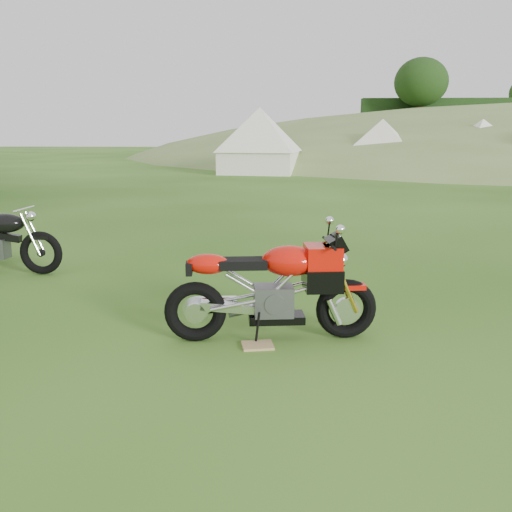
# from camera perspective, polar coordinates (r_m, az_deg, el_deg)

# --- Properties ---
(ground) EXTENTS (120.00, 120.00, 0.00)m
(ground) POSITION_cam_1_polar(r_m,az_deg,el_deg) (6.36, 2.22, -5.26)
(ground) COLOR #244F11
(ground) RESTS_ON ground
(sport_motorcycle) EXTENTS (1.94, 0.69, 1.14)m
(sport_motorcycle) POSITION_cam_1_polar(r_m,az_deg,el_deg) (5.30, 1.56, -2.51)
(sport_motorcycle) COLOR red
(sport_motorcycle) RESTS_ON ground
(plywood_board) EXTENTS (0.32, 0.27, 0.02)m
(plywood_board) POSITION_cam_1_polar(r_m,az_deg,el_deg) (5.28, 0.16, -8.93)
(plywood_board) COLOR tan
(plywood_board) RESTS_ON ground
(tent_left) EXTENTS (3.68, 3.68, 2.80)m
(tent_left) POSITION_cam_1_polar(r_m,az_deg,el_deg) (26.11, 0.38, 11.34)
(tent_left) COLOR white
(tent_left) RESTS_ON ground
(tent_mid) EXTENTS (3.57, 3.57, 2.51)m
(tent_mid) POSITION_cam_1_polar(r_m,az_deg,el_deg) (28.30, 12.48, 10.86)
(tent_mid) COLOR white
(tent_mid) RESTS_ON ground
(tent_right) EXTENTS (3.51, 3.51, 2.51)m
(tent_right) POSITION_cam_1_polar(r_m,az_deg,el_deg) (29.41, 21.60, 10.33)
(tent_right) COLOR white
(tent_right) RESTS_ON ground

